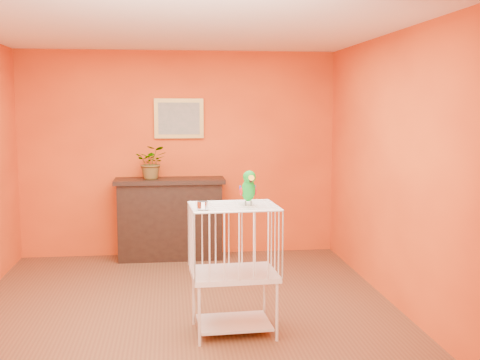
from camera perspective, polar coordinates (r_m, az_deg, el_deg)
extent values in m
plane|color=brown|center=(5.77, -5.22, -12.26)|extent=(4.50, 4.50, 0.00)
plane|color=#EE5316|center=(7.72, -5.77, 2.49)|extent=(4.00, 0.00, 4.00)
plane|color=#EE5316|center=(3.25, -4.39, -3.60)|extent=(4.00, 0.00, 4.00)
plane|color=#EE5316|center=(5.88, 14.53, 0.92)|extent=(0.00, 4.50, 4.50)
plane|color=white|center=(5.49, -5.52, 14.29)|extent=(4.50, 4.50, 0.00)
cube|color=black|center=(7.60, -6.63, -3.85)|extent=(1.28, 0.43, 0.96)
cube|color=black|center=(7.52, -6.69, -0.07)|extent=(1.36, 0.49, 0.05)
cube|color=black|center=(7.41, -6.63, -4.13)|extent=(0.89, 0.02, 0.48)
cube|color=#562D18|center=(7.57, -8.64, -4.74)|extent=(0.05, 0.19, 0.30)
cube|color=#314C26|center=(7.57, -7.99, -4.74)|extent=(0.05, 0.19, 0.30)
cube|color=#562D18|center=(7.56, -7.27, -4.73)|extent=(0.05, 0.19, 0.30)
cube|color=#314C26|center=(7.56, -6.46, -4.72)|extent=(0.05, 0.19, 0.30)
cube|color=#562D18|center=(7.57, -5.65, -4.70)|extent=(0.05, 0.19, 0.30)
imported|color=#26722D|center=(7.47, -8.35, 1.31)|extent=(0.40, 0.44, 0.32)
cube|color=#AF8C3E|center=(7.67, -5.81, 5.83)|extent=(0.62, 0.03, 0.50)
cube|color=gray|center=(7.65, -5.81, 5.82)|extent=(0.52, 0.01, 0.40)
cube|color=silver|center=(5.21, -0.59, -13.36)|extent=(0.62, 0.49, 0.02)
cube|color=silver|center=(5.08, -0.60, -8.89)|extent=(0.73, 0.58, 0.04)
cube|color=silver|center=(4.95, -0.60, -2.50)|extent=(0.73, 0.58, 0.01)
cylinder|color=silver|center=(4.89, -3.88, -12.80)|extent=(0.03, 0.03, 0.49)
cylinder|color=silver|center=(4.99, 3.54, -12.39)|extent=(0.03, 0.03, 0.49)
cylinder|color=silver|center=(5.35, -4.42, -11.05)|extent=(0.03, 0.03, 0.49)
cylinder|color=silver|center=(5.44, 2.35, -10.73)|extent=(0.03, 0.03, 0.49)
cylinder|color=silver|center=(4.75, -3.55, -2.42)|extent=(0.09, 0.09, 0.06)
cylinder|color=#59544C|center=(4.94, 0.54, -2.25)|extent=(0.01, 0.01, 0.04)
cylinder|color=#59544C|center=(4.95, 1.07, -2.23)|extent=(0.01, 0.01, 0.04)
ellipsoid|color=#0A861B|center=(4.93, 0.81, -0.97)|extent=(0.13, 0.17, 0.21)
ellipsoid|color=#0A861B|center=(4.88, 0.90, 0.30)|extent=(0.11, 0.12, 0.10)
cone|color=orange|center=(4.84, 1.03, 0.10)|extent=(0.06, 0.07, 0.07)
cone|color=black|center=(4.85, 1.00, -0.11)|extent=(0.03, 0.03, 0.03)
sphere|color=black|center=(4.86, 0.53, 0.40)|extent=(0.02, 0.02, 0.02)
sphere|color=black|center=(4.87, 1.36, 0.42)|extent=(0.02, 0.02, 0.02)
ellipsoid|color=#A50C0C|center=(4.93, 0.12, -1.08)|extent=(0.03, 0.06, 0.07)
ellipsoid|color=navy|center=(4.95, 1.44, -1.04)|extent=(0.03, 0.06, 0.07)
cone|color=#0A861B|center=(5.01, 0.63, -1.66)|extent=(0.08, 0.15, 0.12)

